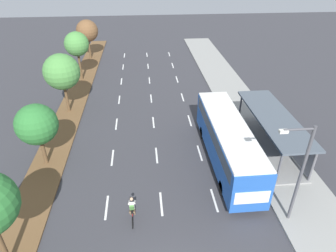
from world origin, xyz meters
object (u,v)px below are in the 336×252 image
at_px(median_tree_second, 37,125).
at_px(median_tree_fourth, 77,44).
at_px(bus, 228,139).
at_px(cyclist, 132,210).
at_px(bus_shelter, 275,129).
at_px(median_tree_third, 62,72).
at_px(median_tree_fifth, 87,31).
at_px(streetlight, 299,170).

height_order(median_tree_second, median_tree_fourth, median_tree_fourth).
bearing_deg(bus, cyclist, -143.85).
height_order(bus_shelter, bus, bus).
relative_size(median_tree_third, median_tree_fourth, 1.00).
distance_m(bus, median_tree_fourth, 22.69).
distance_m(cyclist, median_tree_fourth, 24.30).
height_order(median_tree_third, median_tree_fourth, median_tree_fourth).
xyz_separation_m(median_tree_third, median_tree_fourth, (-0.04, 8.49, 0.27)).
bearing_deg(median_tree_second, cyclist, -42.45).
xyz_separation_m(bus, median_tree_fifth, (-13.74, 26.41, 2.01)).
bearing_deg(median_tree_second, median_tree_fifth, 90.06).
distance_m(cyclist, median_tree_third, 16.37).
bearing_deg(bus, median_tree_second, 176.09).
xyz_separation_m(median_tree_second, median_tree_third, (0.05, 8.49, 0.74)).
relative_size(cyclist, median_tree_second, 0.37).
distance_m(cyclist, streetlight, 9.76).
bearing_deg(median_tree_third, bus_shelter, -24.07).
distance_m(bus_shelter, median_tree_third, 19.78).
xyz_separation_m(median_tree_third, streetlight, (15.83, -15.41, -0.34)).
relative_size(bus_shelter, cyclist, 5.31).
relative_size(median_tree_second, median_tree_fifth, 0.88).
bearing_deg(median_tree_fifth, median_tree_fourth, -89.71).
bearing_deg(bus, median_tree_third, 145.38).
bearing_deg(median_tree_fourth, streetlight, -56.43).
bearing_deg(median_tree_second, bus_shelter, 1.53).
bearing_deg(bus_shelter, median_tree_fourth, 137.44).
bearing_deg(median_tree_third, cyclist, -65.64).
relative_size(median_tree_fourth, streetlight, 0.90).
height_order(cyclist, median_tree_fifth, median_tree_fifth).
bearing_deg(median_tree_fourth, bus_shelter, -42.56).
distance_m(median_tree_fourth, streetlight, 28.69).
bearing_deg(streetlight, bus_shelter, 74.09).
xyz_separation_m(median_tree_third, median_tree_fifth, (-0.08, 16.98, -0.16)).
relative_size(cyclist, median_tree_third, 0.31).
distance_m(cyclist, median_tree_fifth, 32.43).
xyz_separation_m(median_tree_second, median_tree_fifth, (-0.03, 25.48, 0.58)).
bearing_deg(median_tree_fifth, streetlight, -63.85).
bearing_deg(median_tree_fifth, bus_shelter, -54.22).
height_order(median_tree_third, streetlight, streetlight).
distance_m(median_tree_third, median_tree_fourth, 8.50).
bearing_deg(median_tree_fifth, median_tree_second, -89.94).
bearing_deg(median_tree_fourth, median_tree_fifth, 90.29).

